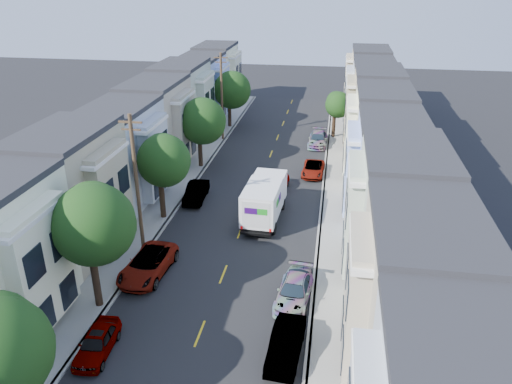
{
  "coord_description": "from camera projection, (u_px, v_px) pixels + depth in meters",
  "views": [
    {
      "loc": [
        6.62,
        -27.34,
        18.54
      ],
      "look_at": [
        0.79,
        8.77,
        2.2
      ],
      "focal_mm": 35.0,
      "sensor_mm": 36.0,
      "label": 1
    }
  ],
  "objects": [
    {
      "name": "curb_left",
      "position": [
        196.0,
        181.0,
        47.54
      ],
      "size": [
        0.3,
        70.0,
        0.15
      ],
      "primitive_type": "cube",
      "color": "gray",
      "rests_on": "ground"
    },
    {
      "name": "parked_right_d",
      "position": [
        318.0,
        139.0,
        57.25
      ],
      "size": [
        2.18,
        4.94,
        1.47
      ],
      "primitive_type": "imported",
      "rotation": [
        0.0,
        0.0,
        -0.03
      ],
      "color": "black",
      "rests_on": "ground"
    },
    {
      "name": "curb_right",
      "position": [
        323.0,
        190.0,
        45.78
      ],
      "size": [
        0.3,
        70.0,
        0.15
      ],
      "primitive_type": "cube",
      "color": "gray",
      "rests_on": "ground"
    },
    {
      "name": "utility_pole_far",
      "position": [
        222.0,
        97.0,
        57.22
      ],
      "size": [
        1.6,
        0.26,
        10.0
      ],
      "color": "#42301E",
      "rests_on": "ground"
    },
    {
      "name": "parked_right_b",
      "position": [
        294.0,
        291.0,
        30.3
      ],
      "size": [
        2.35,
        4.76,
        1.38
      ],
      "primitive_type": "imported",
      "rotation": [
        0.0,
        0.0,
        -0.09
      ],
      "color": "white",
      "rests_on": "ground"
    },
    {
      "name": "tree_d",
      "position": [
        202.0,
        121.0,
        49.24
      ],
      "size": [
        4.64,
        4.64,
        7.18
      ],
      "color": "black",
      "rests_on": "ground"
    },
    {
      "name": "centerline",
      "position": [
        258.0,
        186.0,
        46.69
      ],
      "size": [
        0.12,
        70.0,
        0.01
      ],
      "primitive_type": "cube",
      "color": "gold",
      "rests_on": "ground"
    },
    {
      "name": "ground",
      "position": [
        223.0,
        274.0,
        33.17
      ],
      "size": [
        160.0,
        160.0,
        0.0
      ],
      "primitive_type": "plane",
      "color": "black",
      "rests_on": "ground"
    },
    {
      "name": "parked_left_b",
      "position": [
        97.0,
        343.0,
        26.13
      ],
      "size": [
        1.78,
        4.13,
        1.31
      ],
      "primitive_type": "imported",
      "rotation": [
        0.0,
        0.0,
        0.06
      ],
      "color": "#0C0D34",
      "rests_on": "ground"
    },
    {
      "name": "townhouse_row_left",
      "position": [
        145.0,
        179.0,
        48.32
      ],
      "size": [
        5.0,
        70.0,
        8.5
      ],
      "primitive_type": "cube",
      "color": "#A2BAF4",
      "rests_on": "ground"
    },
    {
      "name": "tree_c",
      "position": [
        163.0,
        161.0,
        38.61
      ],
      "size": [
        4.17,
        4.17,
        7.11
      ],
      "color": "black",
      "rests_on": "ground"
    },
    {
      "name": "tree_e",
      "position": [
        231.0,
        90.0,
        62.22
      ],
      "size": [
        4.7,
        4.7,
        7.16
      ],
      "color": "black",
      "rests_on": "ground"
    },
    {
      "name": "sidewalk_right",
      "position": [
        338.0,
        190.0,
        45.59
      ],
      "size": [
        2.6,
        70.0,
        0.15
      ],
      "primitive_type": "cube",
      "color": "gray",
      "rests_on": "ground"
    },
    {
      "name": "tree_far_r",
      "position": [
        337.0,
        105.0,
        58.58
      ],
      "size": [
        3.1,
        3.1,
        5.57
      ],
      "color": "black",
      "rests_on": "ground"
    },
    {
      "name": "parked_right_c",
      "position": [
        313.0,
        169.0,
        49.0
      ],
      "size": [
        2.23,
        4.52,
        1.23
      ],
      "primitive_type": "imported",
      "rotation": [
        0.0,
        0.0,
        -0.04
      ],
      "color": "black",
      "rests_on": "ground"
    },
    {
      "name": "utility_pole_near",
      "position": [
        137.0,
        186.0,
        33.79
      ],
      "size": [
        1.6,
        0.26,
        10.0
      ],
      "color": "#42301E",
      "rests_on": "ground"
    },
    {
      "name": "parked_left_d",
      "position": [
        196.0,
        192.0,
        43.61
      ],
      "size": [
        1.76,
        4.46,
        1.46
      ],
      "primitive_type": "imported",
      "rotation": [
        0.0,
        0.0,
        0.05
      ],
      "color": "#441107",
      "rests_on": "ground"
    },
    {
      "name": "townhouse_row_right",
      "position": [
        380.0,
        194.0,
        45.07
      ],
      "size": [
        5.0,
        70.0,
        8.5
      ],
      "primitive_type": "cube",
      "color": "#A2BAF4",
      "rests_on": "ground"
    },
    {
      "name": "parked_right_a",
      "position": [
        286.0,
        344.0,
        25.91
      ],
      "size": [
        1.84,
        4.48,
        1.46
      ],
      "primitive_type": "imported",
      "rotation": [
        0.0,
        0.0,
        -0.07
      ],
      "color": "slate",
      "rests_on": "ground"
    },
    {
      "name": "lead_sedan",
      "position": [
        278.0,
        183.0,
        45.6
      ],
      "size": [
        1.99,
        4.23,
        1.33
      ],
      "primitive_type": "imported",
      "rotation": [
        0.0,
        0.0,
        -0.11
      ],
      "color": "black",
      "rests_on": "ground"
    },
    {
      "name": "tree_b",
      "position": [
        92.0,
        225.0,
        27.73
      ],
      "size": [
        4.7,
        4.7,
        7.94
      ],
      "color": "black",
      "rests_on": "ground"
    },
    {
      "name": "fedex_truck",
      "position": [
        264.0,
        199.0,
        39.76
      ],
      "size": [
        2.64,
        6.85,
        3.28
      ],
      "rotation": [
        0.0,
        0.0,
        -0.05
      ],
      "color": "silver",
      "rests_on": "ground"
    },
    {
      "name": "parked_left_c",
      "position": [
        148.0,
        265.0,
        32.88
      ],
      "size": [
        2.89,
        5.61,
        1.51
      ],
      "primitive_type": "imported",
      "rotation": [
        0.0,
        0.0,
        -0.07
      ],
      "color": "silver",
      "rests_on": "ground"
    },
    {
      "name": "road_slab",
      "position": [
        258.0,
        186.0,
        46.69
      ],
      "size": [
        12.0,
        70.0,
        0.02
      ],
      "primitive_type": "cube",
      "color": "black",
      "rests_on": "ground"
    },
    {
      "name": "sidewalk_left",
      "position": [
        183.0,
        181.0,
        47.73
      ],
      "size": [
        2.6,
        70.0,
        0.15
      ],
      "primitive_type": "cube",
      "color": "gray",
      "rests_on": "ground"
    }
  ]
}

